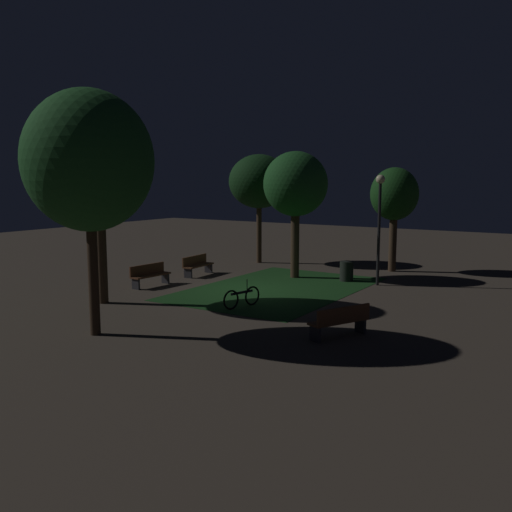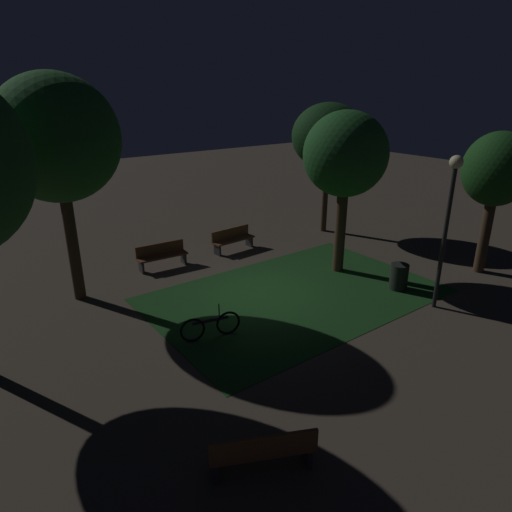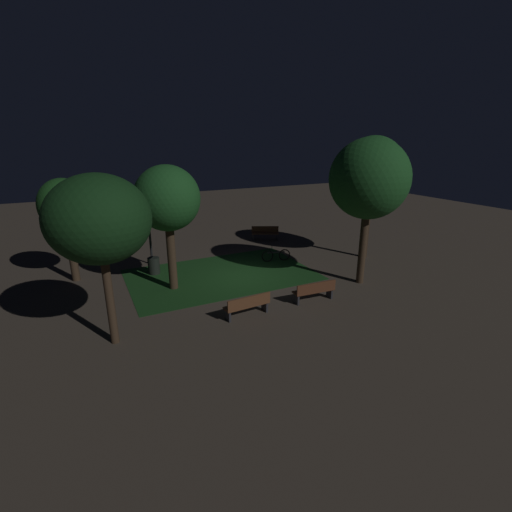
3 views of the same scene
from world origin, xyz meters
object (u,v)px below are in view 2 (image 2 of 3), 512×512
Objects in this scene: tree_lawn_side at (56,140)px; tree_back_left at (328,137)px; bench_back_row at (162,255)px; bicycle at (211,326)px; tree_right_canopy at (345,156)px; bench_lawn_edge at (263,450)px; trash_bin at (399,277)px; bench_path_side at (232,239)px; lamp_post_path_center at (449,208)px; tree_left_canopy at (497,171)px.

tree_back_left is at bearing -177.47° from tree_lawn_side.
bicycle is at bearing 77.93° from bench_back_row.
tree_back_left is 10.96m from tree_lawn_side.
tree_back_left is 1.01× the size of tree_right_canopy.
bicycle reaches higher than bench_lawn_edge.
bench_lawn_edge is at bearing 74.22° from bench_back_row.
bench_lawn_edge is 2.17× the size of trash_bin.
bicycle reaches higher than bench_path_side.
bench_path_side is at bearing -74.90° from lamp_post_path_center.
bicycle is (6.42, -1.01, -0.08)m from trash_bin.
bench_path_side is at bearing -172.78° from tree_lawn_side.
tree_lawn_side is at bearing -65.50° from bicycle.
tree_lawn_side is at bearing -39.78° from lamp_post_path_center.
bench_back_row is 5.38m from tree_lawn_side.
bench_path_side is 3.05m from bench_back_row.
tree_lawn_side is (10.93, 0.48, 0.63)m from tree_back_left.
trash_bin is (-0.41, 2.26, -3.60)m from tree_right_canopy.
bench_back_row reaches higher than trash_bin.
bench_path_side is at bearing -3.64° from tree_back_left.
tree_left_canopy is (-3.94, 3.04, -0.48)m from tree_right_canopy.
lamp_post_path_center reaches higher than trash_bin.
tree_left_canopy is at bearing -169.96° from lamp_post_path_center.
tree_back_left reaches higher than trash_bin.
bench_back_row is at bearing -0.00° from bench_path_side.
tree_right_canopy is at bearing 114.83° from bench_path_side.
bench_back_row is 5.35m from bicycle.
bench_path_side is at bearing -50.49° from tree_left_canopy.
tree_lawn_side reaches higher than bench_back_row.
tree_back_left is at bearing -138.72° from bench_lawn_edge.
trash_bin is at bearing -97.19° from lamp_post_path_center.
tree_lawn_side reaches higher than lamp_post_path_center.
trash_bin is at bearing 100.32° from tree_right_canopy.
bicycle is (8.91, 4.93, -3.81)m from tree_back_left.
lamp_post_path_center reaches higher than bench_back_row.
trash_bin is (-7.99, -3.26, -0.06)m from bench_lawn_edge.
tree_lawn_side reaches higher than bicycle.
tree_back_left is 7.44m from trash_bin.
bicycle is at bearing 11.80° from tree_right_canopy.
tree_left_canopy is (-11.52, -2.48, 3.06)m from bench_lawn_edge.
tree_back_left is at bearing -112.71° from trash_bin.
tree_left_canopy is (-5.78, 7.01, 3.06)m from bench_path_side.
bench_path_side is 7.58m from tree_lawn_side.
bench_path_side is 8.34m from lamp_post_path_center.
tree_lawn_side is at bearing -86.97° from bench_lawn_edge.
tree_back_left is at bearing 176.36° from bench_path_side.
bench_path_side is at bearing 180.00° from bench_back_row.
tree_lawn_side reaches higher than tree_right_canopy.
tree_lawn_side is 6.60m from bicycle.
bench_back_row is at bearing -102.07° from bicycle.
tree_back_left is 7.91m from lamp_post_path_center.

